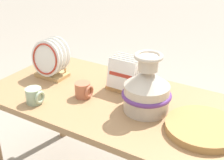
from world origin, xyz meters
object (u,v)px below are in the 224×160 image
at_px(dish_rack_round_plates, 50,61).
at_px(mug_terracotta_glaze, 83,90).
at_px(wicker_charger_stack, 203,128).
at_px(ceramic_vase, 147,89).
at_px(dish_rack_square_plates, 125,77).
at_px(mug_sage_glaze, 34,96).

height_order(dish_rack_round_plates, mug_terracotta_glaze, dish_rack_round_plates).
bearing_deg(wicker_charger_stack, ceramic_vase, 173.53).
bearing_deg(ceramic_vase, dish_rack_square_plates, 144.19).
xyz_separation_m(dish_rack_round_plates, mug_terracotta_glaze, (0.32, -0.11, -0.06)).
height_order(ceramic_vase, wicker_charger_stack, ceramic_vase).
bearing_deg(dish_rack_round_plates, dish_rack_square_plates, 11.22).
distance_m(wicker_charger_stack, mug_sage_glaze, 0.86).
relative_size(wicker_charger_stack, mug_terracotta_glaze, 3.66).
relative_size(mug_sage_glaze, mug_terracotta_glaze, 1.00).
bearing_deg(ceramic_vase, mug_sage_glaze, -155.83).
height_order(dish_rack_square_plates, mug_terracotta_glaze, dish_rack_square_plates).
relative_size(dish_rack_square_plates, mug_terracotta_glaze, 2.03).
distance_m(ceramic_vase, wicker_charger_stack, 0.32).
xyz_separation_m(mug_sage_glaze, mug_terracotta_glaze, (0.18, 0.19, 0.00)).
distance_m(ceramic_vase, dish_rack_round_plates, 0.68).
bearing_deg(dish_rack_square_plates, mug_sage_glaze, -130.55).
bearing_deg(wicker_charger_stack, dish_rack_square_plates, 160.34).
xyz_separation_m(dish_rack_round_plates, mug_sage_glaze, (0.14, -0.29, -0.06)).
xyz_separation_m(wicker_charger_stack, mug_terracotta_glaze, (-0.65, -0.02, 0.02)).
bearing_deg(ceramic_vase, mug_terracotta_glaze, -171.24).
distance_m(dish_rack_round_plates, mug_sage_glaze, 0.33).
bearing_deg(ceramic_vase, dish_rack_round_plates, 175.51).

